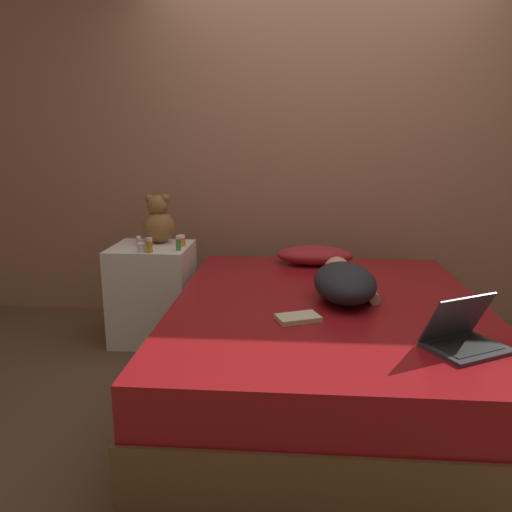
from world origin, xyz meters
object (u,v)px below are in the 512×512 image
(pillow, at_px, (315,255))
(laptop, at_px, (463,336))
(person_lying, at_px, (344,281))
(book, at_px, (298,318))
(bottle_amber, at_px, (149,245))
(bottle_pink, at_px, (139,241))
(teddy_bear, at_px, (158,222))
(bottle_green, at_px, (178,243))
(bottle_clear, at_px, (141,248))
(bottle_orange, at_px, (181,241))

(pillow, height_order, laptop, laptop)
(person_lying, height_order, book, person_lying)
(bottle_amber, distance_m, bottle_pink, 0.22)
(bottle_pink, bearing_deg, teddy_bear, 51.80)
(bottle_pink, bearing_deg, person_lying, -24.48)
(bottle_green, relative_size, book, 0.43)
(teddy_bear, bearing_deg, pillow, -0.21)
(bottle_amber, relative_size, bottle_green, 0.98)
(laptop, height_order, book, laptop)
(bottle_pink, bearing_deg, bottle_amber, -55.31)
(bottle_clear, bearing_deg, book, -38.79)
(bottle_clear, relative_size, bottle_amber, 0.60)
(bottle_amber, bearing_deg, laptop, -32.98)
(person_lying, height_order, bottle_orange, bottle_orange)
(teddy_bear, height_order, bottle_pink, teddy_bear)
(pillow, relative_size, bottle_amber, 5.34)
(bottle_amber, bearing_deg, bottle_pink, 124.69)
(person_lying, distance_m, teddy_bear, 1.43)
(bottle_amber, relative_size, bottle_orange, 1.30)
(person_lying, relative_size, bottle_amber, 7.10)
(teddy_bear, bearing_deg, bottle_green, -51.10)
(laptop, distance_m, book, 0.72)
(bottle_amber, bearing_deg, person_lying, -19.26)
(pillow, xyz_separation_m, person_lying, (0.13, -0.73, 0.03))
(pillow, height_order, bottle_amber, bottle_amber)
(teddy_bear, height_order, bottle_amber, teddy_bear)
(person_lying, bearing_deg, pillow, 97.87)
(bottle_orange, relative_size, book, 0.32)
(laptop, height_order, teddy_bear, teddy_bear)
(pillow, relative_size, bottle_green, 5.26)
(pillow, distance_m, teddy_bear, 1.10)
(person_lying, bearing_deg, book, -126.48)
(bottle_clear, bearing_deg, teddy_bear, 83.01)
(teddy_bear, distance_m, bottle_orange, 0.23)
(pillow, relative_size, bottle_clear, 8.95)
(teddy_bear, height_order, bottle_orange, teddy_bear)
(teddy_bear, bearing_deg, bottle_amber, -85.71)
(person_lying, bearing_deg, bottle_green, 151.83)
(person_lying, height_order, teddy_bear, teddy_bear)
(person_lying, distance_m, laptop, 0.76)
(bottle_orange, height_order, book, bottle_orange)
(pillow, height_order, bottle_pink, bottle_pink)
(person_lying, height_order, bottle_amber, bottle_amber)
(book, bearing_deg, pillow, 83.87)
(pillow, relative_size, laptop, 1.35)
(bottle_pink, bearing_deg, book, -42.18)
(teddy_bear, distance_m, bottle_green, 0.32)
(bottle_orange, bearing_deg, teddy_bear, 151.38)
(person_lying, xyz_separation_m, teddy_bear, (-1.21, 0.73, 0.19))
(bottle_green, bearing_deg, person_lying, -25.79)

